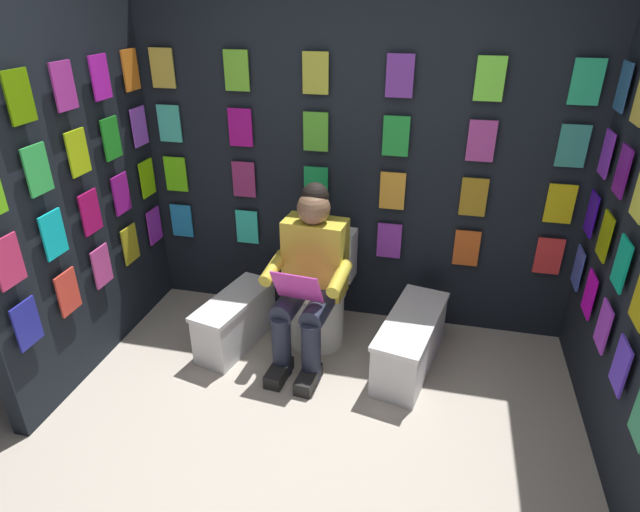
# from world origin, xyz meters

# --- Properties ---
(ground_plane) EXTENTS (30.00, 30.00, 0.00)m
(ground_plane) POSITION_xyz_m (0.00, 0.00, 0.00)
(ground_plane) COLOR #B2A899
(display_wall_back) EXTENTS (3.16, 0.14, 2.24)m
(display_wall_back) POSITION_xyz_m (-0.00, -1.74, 1.12)
(display_wall_back) COLOR black
(display_wall_back) RESTS_ON ground
(display_wall_right) EXTENTS (0.14, 1.70, 2.24)m
(display_wall_right) POSITION_xyz_m (1.58, -0.85, 1.12)
(display_wall_right) COLOR black
(display_wall_right) RESTS_ON ground
(toilet) EXTENTS (0.42, 0.57, 0.77)m
(toilet) POSITION_xyz_m (0.16, -1.34, 0.33)
(toilet) COLOR white
(toilet) RESTS_ON ground
(person_reading) EXTENTS (0.55, 0.71, 1.19)m
(person_reading) POSITION_xyz_m (0.18, -1.11, 0.60)
(person_reading) COLOR gold
(person_reading) RESTS_ON ground
(comic_longbox_near) EXTENTS (0.41, 0.74, 0.38)m
(comic_longbox_near) POSITION_xyz_m (0.71, -1.10, 0.19)
(comic_longbox_near) COLOR silver
(comic_longbox_near) RESTS_ON ground
(comic_longbox_far) EXTENTS (0.46, 0.86, 0.38)m
(comic_longbox_far) POSITION_xyz_m (-0.49, -1.12, 0.19)
(comic_longbox_far) COLOR silver
(comic_longbox_far) RESTS_ON ground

